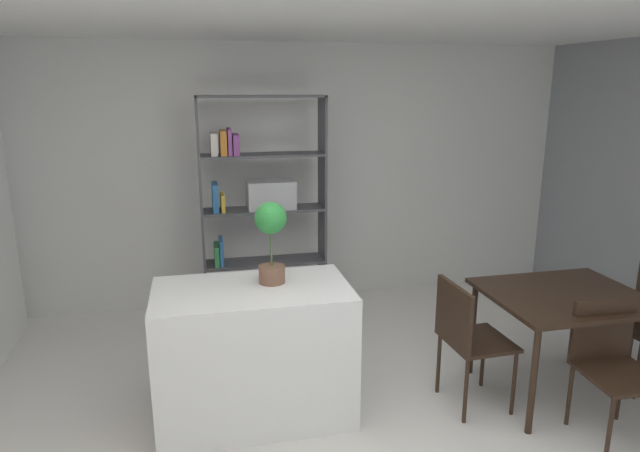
{
  "coord_description": "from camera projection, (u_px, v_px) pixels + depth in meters",
  "views": [
    {
      "loc": [
        -0.77,
        -2.61,
        2.17
      ],
      "look_at": [
        0.06,
        1.04,
        1.22
      ],
      "focal_mm": 31.08,
      "sensor_mm": 36.0,
      "label": 1
    }
  ],
  "objects": [
    {
      "name": "dining_chair_near",
      "position": [
        611.0,
        358.0,
        3.46
      ],
      "size": [
        0.45,
        0.48,
        0.86
      ],
      "rotation": [
        0.0,
        0.0,
        -0.06
      ],
      "color": "black",
      "rests_on": "ground_plane"
    },
    {
      "name": "potted_plant_on_island",
      "position": [
        271.0,
        234.0,
        3.58
      ],
      "size": [
        0.21,
        0.21,
        0.54
      ],
      "color": "brown",
      "rests_on": "kitchen_island"
    },
    {
      "name": "dining_table",
      "position": [
        564.0,
        304.0,
        3.87
      ],
      "size": [
        1.06,
        0.91,
        0.76
      ],
      "color": "black",
      "rests_on": "ground_plane"
    },
    {
      "name": "kitchen_island",
      "position": [
        254.0,
        352.0,
        3.67
      ],
      "size": [
        1.27,
        0.72,
        0.91
      ],
      "primitive_type": "cube",
      "color": "white",
      "rests_on": "ground_plane"
    },
    {
      "name": "dining_chair_island_side",
      "position": [
        466.0,
        332.0,
        3.74
      ],
      "size": [
        0.44,
        0.46,
        0.9
      ],
      "rotation": [
        0.0,
        0.0,
        1.61
      ],
      "color": "black",
      "rests_on": "ground_plane"
    },
    {
      "name": "back_partition",
      "position": [
        275.0,
        176.0,
        5.54
      ],
      "size": [
        6.14,
        0.06,
        2.58
      ],
      "primitive_type": "cube",
      "color": "silver",
      "rests_on": "ground_plane"
    },
    {
      "name": "open_bookshelf",
      "position": [
        257.0,
        206.0,
        5.15
      ],
      "size": [
        1.15,
        0.31,
        2.09
      ],
      "color": "#4C4C51",
      "rests_on": "ground_plane"
    }
  ]
}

